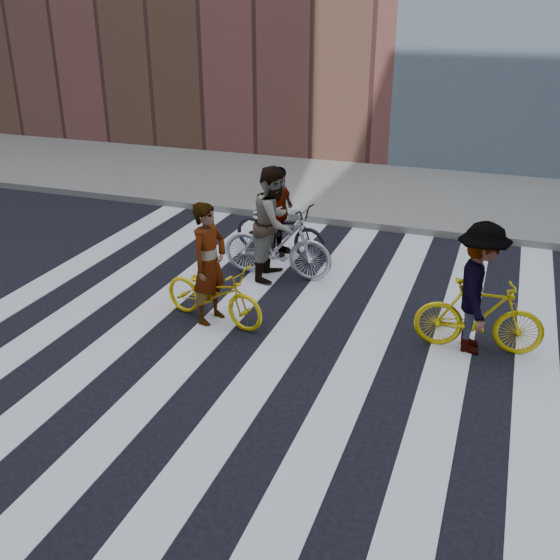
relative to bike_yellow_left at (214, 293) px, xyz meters
The scene contains 11 objects.
ground 0.81m from the bike_yellow_left, 20.10° to the right, with size 100.00×100.00×0.00m, color black.
sidewalk_far 7.31m from the bike_yellow_left, 85.02° to the left, with size 100.00×5.00×0.15m, color slate.
zebra_crosswalk 0.81m from the bike_yellow_left, 20.10° to the right, with size 8.25×10.00×0.01m.
bike_yellow_left is the anchor object (origin of this frame).
bike_silver_mid 1.89m from the bike_yellow_left, 80.84° to the left, with size 0.54×1.90×1.14m, color silver.
bike_yellow_right 3.71m from the bike_yellow_left, ahead, with size 0.48×1.69×1.01m, color yellow.
bike_dark_rear 2.84m from the bike_yellow_left, 89.80° to the left, with size 0.65×1.87×0.98m, color black.
rider_left 0.46m from the bike_yellow_left, behind, with size 0.66×0.43×1.81m, color slate.
rider_mid 1.95m from the bike_yellow_left, 82.35° to the left, with size 0.93×0.72×1.91m, color slate.
rider_right 3.69m from the bike_yellow_left, ahead, with size 1.16×0.67×1.80m, color slate.
rider_rear 2.87m from the bike_yellow_left, 90.81° to the left, with size 0.97×0.40×1.65m, color slate.
Camera 1 is at (3.18, -7.55, 4.43)m, focal length 42.00 mm.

